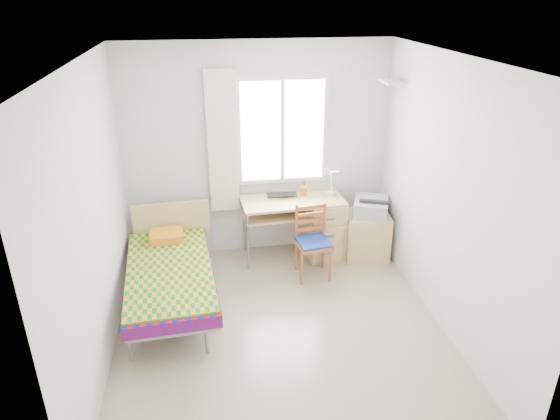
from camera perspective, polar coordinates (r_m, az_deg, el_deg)
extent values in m
plane|color=#BCAD93|center=(5.12, 0.04, -13.44)|extent=(3.50, 3.50, 0.00)
plane|color=white|center=(4.09, 0.05, 16.83)|extent=(3.50, 3.50, 0.00)
plane|color=silver|center=(6.07, -2.58, 6.66)|extent=(3.20, 0.00, 3.20)
plane|color=silver|center=(4.50, -20.51, -1.34)|extent=(0.00, 3.50, 3.50)
plane|color=silver|center=(4.94, 18.72, 1.16)|extent=(0.00, 3.50, 3.50)
cube|color=white|center=(6.02, 0.27, 9.01)|extent=(1.10, 0.04, 1.30)
cube|color=white|center=(6.01, 0.28, 8.99)|extent=(1.00, 0.02, 1.20)
cube|color=white|center=(6.00, 0.29, 8.98)|extent=(0.04, 0.02, 1.20)
cube|color=#FAEBCE|center=(5.93, -6.60, 7.61)|extent=(0.35, 0.05, 1.70)
cube|color=white|center=(5.89, 12.69, 14.09)|extent=(0.20, 0.32, 0.03)
cube|color=gray|center=(5.40, -12.40, -7.81)|extent=(0.96, 1.91, 0.06)
cube|color=#A80B18|center=(5.36, -12.47, -7.14)|extent=(1.00, 1.93, 0.13)
cube|color=orange|center=(5.30, -12.55, -6.56)|extent=(0.97, 1.81, 0.03)
cube|color=tan|center=(6.07, -12.26, -1.43)|extent=(0.90, 0.11, 0.51)
cube|color=orange|center=(5.85, -12.82, -2.87)|extent=(0.39, 0.34, 0.09)
cylinder|color=gray|center=(4.86, -16.85, -14.82)|extent=(0.04, 0.04, 0.30)
cylinder|color=gray|center=(6.18, -8.73, -4.92)|extent=(0.04, 0.04, 0.30)
cube|color=tan|center=(6.03, 1.45, 1.05)|extent=(1.26, 0.63, 0.03)
cube|color=tan|center=(6.27, 5.02, -1.97)|extent=(0.46, 0.57, 0.74)
cube|color=tan|center=(6.06, -0.67, -0.47)|extent=(0.78, 0.57, 0.02)
cylinder|color=gray|center=(5.92, -3.69, -3.61)|extent=(0.03, 0.03, 0.74)
cylinder|color=gray|center=(6.33, -4.10, -1.67)|extent=(0.03, 0.03, 0.74)
cube|color=#A54920|center=(5.76, 3.82, -3.93)|extent=(0.42, 0.42, 0.04)
cube|color=navy|center=(5.75, 3.83, -3.68)|extent=(0.40, 0.40, 0.04)
cube|color=#A54920|center=(5.79, 3.54, -0.90)|extent=(0.33, 0.08, 0.37)
cylinder|color=#A54920|center=(5.69, 2.48, -6.69)|extent=(0.03, 0.03, 0.42)
cylinder|color=#A54920|center=(5.93, 5.05, -2.98)|extent=(0.04, 0.04, 0.85)
cube|color=tan|center=(6.33, 9.85, -2.84)|extent=(0.58, 0.53, 0.57)
cube|color=tan|center=(6.20, 7.60, -1.96)|extent=(0.07, 0.43, 0.21)
cube|color=tan|center=(6.30, 7.49, -3.92)|extent=(0.07, 0.43, 0.21)
cube|color=#A8ABB0|center=(6.18, 10.35, 0.34)|extent=(0.54, 0.57, 0.19)
cube|color=black|center=(6.14, 10.41, 1.15)|extent=(0.43, 0.46, 0.02)
imported|color=black|center=(6.08, 0.26, 1.53)|extent=(0.38, 0.25, 0.03)
cylinder|color=orange|center=(6.16, 2.70, 2.22)|extent=(0.10, 0.10, 0.11)
cylinder|color=white|center=(6.20, 5.85, 1.88)|extent=(0.11, 0.11, 0.03)
cylinder|color=white|center=(6.14, 5.91, 3.24)|extent=(0.02, 0.13, 0.29)
cylinder|color=white|center=(6.01, 5.98, 4.32)|extent=(0.14, 0.26, 0.12)
cone|color=white|center=(5.89, 5.48, 4.26)|extent=(0.16, 0.17, 0.14)
imported|color=gray|center=(6.04, -0.05, -0.63)|extent=(0.21, 0.25, 0.02)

